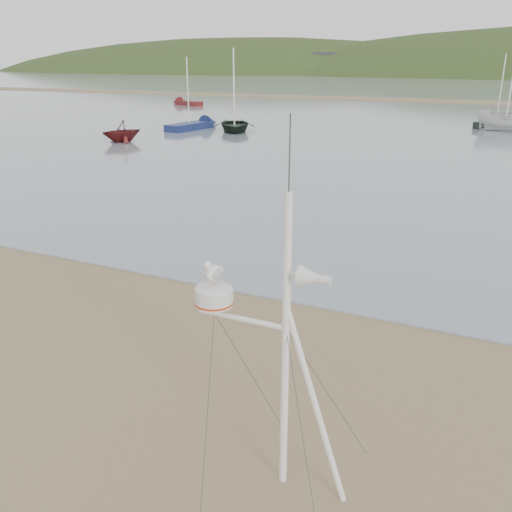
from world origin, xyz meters
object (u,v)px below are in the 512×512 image
at_px(sailboat_blue_near, 200,124).
at_px(dinghy_red_far, 183,103).
at_px(boat_white, 509,102).
at_px(sailboat_dark_mid, 505,122).
at_px(boat_red, 121,121).
at_px(mast_rig, 279,407).
at_px(boat_dark, 234,100).

distance_m(sailboat_blue_near, dinghy_red_far, 24.17).
bearing_deg(boat_white, dinghy_red_far, 77.21).
bearing_deg(boat_white, sailboat_dark_mid, 7.56).
height_order(boat_red, sailboat_dark_mid, sailboat_dark_mid).
relative_size(mast_rig, boat_red, 1.72).
relative_size(boat_white, sailboat_blue_near, 0.73).
xyz_separation_m(mast_rig, boat_dark, (-16.88, 31.25, 1.18)).
xyz_separation_m(sailboat_dark_mid, sailboat_blue_near, (-21.42, -11.75, 0.00)).
distance_m(boat_dark, boat_red, 8.99).
distance_m(mast_rig, boat_dark, 35.54).
bearing_deg(boat_dark, sailboat_dark_mid, 6.04).
relative_size(sailboat_dark_mid, sailboat_blue_near, 1.04).
xyz_separation_m(mast_rig, sailboat_blue_near, (-20.33, 32.09, -0.78)).
xyz_separation_m(boat_dark, dinghy_red_far, (-17.59, 20.44, -1.98)).
xyz_separation_m(boat_red, sailboat_dark_mid, (21.98, 20.58, -1.04)).
bearing_deg(boat_red, boat_dark, 88.06).
relative_size(sailboat_blue_near, dinghy_red_far, 1.08).
height_order(boat_white, sailboat_blue_near, sailboat_blue_near).
relative_size(mast_rig, sailboat_dark_mid, 0.75).
relative_size(boat_dark, dinghy_red_far, 0.83).
relative_size(mast_rig, boat_dark, 1.01).
height_order(boat_red, sailboat_blue_near, sailboat_blue_near).
bearing_deg(sailboat_blue_near, boat_red, -93.61).
relative_size(boat_dark, sailboat_blue_near, 0.77).
bearing_deg(mast_rig, sailboat_dark_mid, 88.58).
height_order(mast_rig, sailboat_dark_mid, sailboat_dark_mid).
distance_m(boat_red, sailboat_blue_near, 8.91).
bearing_deg(mast_rig, sailboat_blue_near, 122.36).
bearing_deg(mast_rig, boat_red, 131.93).
height_order(boat_dark, boat_red, boat_dark).
distance_m(boat_red, sailboat_dark_mid, 30.13).
xyz_separation_m(boat_red, dinghy_red_far, (-13.58, 28.43, -1.06)).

